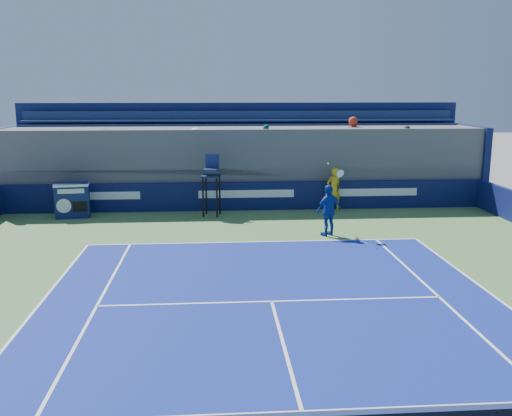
{
  "coord_description": "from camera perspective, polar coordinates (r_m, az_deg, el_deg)",
  "views": [
    {
      "loc": [
        -1.31,
        -6.43,
        4.97
      ],
      "look_at": [
        0.0,
        11.5,
        1.25
      ],
      "focal_mm": 40.0,
      "sensor_mm": 36.0,
      "label": 1
    }
  ],
  "objects": [
    {
      "name": "stadium_seating",
      "position": [
        25.8,
        -1.25,
        4.71
      ],
      "size": [
        21.0,
        4.05,
        4.4
      ],
      "color": "#4C4C51",
      "rests_on": "ground"
    },
    {
      "name": "back_hoarding",
      "position": [
        23.96,
        -0.97,
        1.18
      ],
      "size": [
        20.4,
        0.21,
        1.2
      ],
      "color": "#0B1241",
      "rests_on": "ground"
    },
    {
      "name": "match_clock",
      "position": [
        23.71,
        -17.89,
        0.85
      ],
      "size": [
        1.41,
        0.9,
        1.4
      ],
      "color": "#0F1B4F",
      "rests_on": "ground"
    },
    {
      "name": "tennis_player",
      "position": [
        19.81,
        7.3,
        -0.23
      ],
      "size": [
        1.13,
        0.89,
        2.57
      ],
      "color": "#123796",
      "rests_on": "apron"
    },
    {
      "name": "umpire_chair",
      "position": [
        22.81,
        -4.49,
        2.98
      ],
      "size": [
        0.83,
        0.83,
        2.48
      ],
      "color": "black",
      "rests_on": "ground"
    },
    {
      "name": "ball_person",
      "position": [
        23.93,
        7.77,
        1.85
      ],
      "size": [
        0.78,
        0.65,
        1.83
      ],
      "primitive_type": "imported",
      "rotation": [
        0.0,
        0.0,
        3.51
      ],
      "color": "gold",
      "rests_on": "apron"
    }
  ]
}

